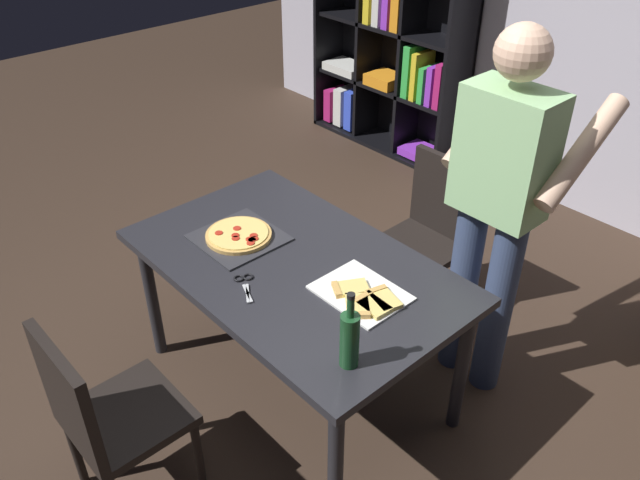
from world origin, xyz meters
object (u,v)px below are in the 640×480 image
object	(u,v)px
chair_near_camera	(103,414)
kitchen_scissors	(245,283)
bookshelf	(394,21)
pepperoni_pizza_on_tray	(239,236)
person_serving_pizza	(499,200)
chair_far_side	(430,229)
wine_bottle	(350,338)
dining_table	(295,277)

from	to	relation	value
chair_near_camera	kitchen_scissors	bearing A→B (deg)	91.70
bookshelf	pepperoni_pizza_on_tray	bearing A→B (deg)	-61.97
chair_near_camera	person_serving_pizza	bearing A→B (deg)	73.16
chair_far_side	person_serving_pizza	bearing A→B (deg)	-23.55
person_serving_pizza	wine_bottle	distance (m)	0.99
chair_near_camera	person_serving_pizza	world-z (taller)	person_serving_pizza
chair_far_side	wine_bottle	xyz separation A→B (m)	(0.60, -1.20, 0.36)
person_serving_pizza	pepperoni_pizza_on_tray	distance (m)	1.16
wine_bottle	chair_far_side	bearing A→B (deg)	116.51
person_serving_pizza	bookshelf	bearing A→B (deg)	142.03
kitchen_scissors	person_serving_pizza	bearing A→B (deg)	61.70
chair_near_camera	chair_far_side	xyz separation A→B (m)	(0.00, 1.89, 0.00)
dining_table	kitchen_scissors	bearing A→B (deg)	-94.66
chair_far_side	kitchen_scissors	distance (m)	1.22
dining_table	chair_near_camera	world-z (taller)	chair_near_camera
wine_bottle	kitchen_scissors	xyz separation A→B (m)	(-0.62, -0.00, -0.11)
pepperoni_pizza_on_tray	wine_bottle	bearing A→B (deg)	-11.37
chair_near_camera	person_serving_pizza	xyz separation A→B (m)	(0.51, 1.67, 0.49)
chair_near_camera	chair_far_side	size ratio (longest dim) A/B	1.00
chair_near_camera	kitchen_scissors	xyz separation A→B (m)	(-0.02, 0.69, 0.24)
kitchen_scissors	wine_bottle	bearing A→B (deg)	0.03
chair_far_side	wine_bottle	world-z (taller)	wine_bottle
bookshelf	wine_bottle	size ratio (longest dim) A/B	6.17
chair_far_side	dining_table	bearing A→B (deg)	-90.00
dining_table	chair_far_side	distance (m)	0.96
dining_table	pepperoni_pizza_on_tray	size ratio (longest dim) A/B	4.14
pepperoni_pizza_on_tray	kitchen_scissors	distance (m)	0.34
person_serving_pizza	kitchen_scissors	size ratio (longest dim) A/B	8.99
dining_table	wine_bottle	size ratio (longest dim) A/B	4.75
pepperoni_pizza_on_tray	dining_table	bearing A→B (deg)	12.44
bookshelf	wine_bottle	distance (m)	3.44
dining_table	kitchen_scissors	xyz separation A→B (m)	(-0.02, -0.25, 0.08)
bookshelf	wine_bottle	bearing A→B (deg)	-49.94
person_serving_pizza	wine_bottle	bearing A→B (deg)	-84.64
person_serving_pizza	dining_table	bearing A→B (deg)	-124.89
bookshelf	wine_bottle	world-z (taller)	bookshelf
wine_bottle	kitchen_scissors	size ratio (longest dim) A/B	1.62
pepperoni_pizza_on_tray	wine_bottle	xyz separation A→B (m)	(0.91, -0.18, 0.10)
dining_table	wine_bottle	world-z (taller)	wine_bottle
wine_bottle	person_serving_pizza	bearing A→B (deg)	95.36
chair_near_camera	bookshelf	bearing A→B (deg)	115.92
bookshelf	pepperoni_pizza_on_tray	xyz separation A→B (m)	(1.30, -2.45, -0.25)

